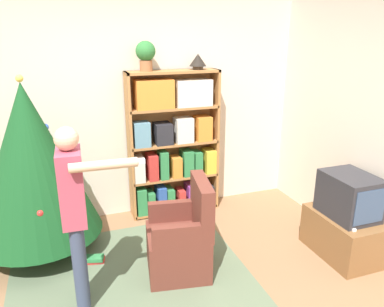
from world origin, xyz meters
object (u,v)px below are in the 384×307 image
at_px(christmas_tree, 31,162).
at_px(armchair, 182,241).
at_px(bookshelf, 174,144).
at_px(table_lamp, 198,61).
at_px(potted_plant, 146,54).
at_px(standing_person, 75,206).
at_px(television, 349,196).

distance_m(christmas_tree, armchair, 1.65).
height_order(bookshelf, christmas_tree, christmas_tree).
relative_size(bookshelf, table_lamp, 8.83).
distance_m(bookshelf, armchair, 1.40).
bearing_deg(christmas_tree, potted_plant, 18.57).
bearing_deg(bookshelf, armchair, -103.76).
xyz_separation_m(christmas_tree, armchair, (1.27, -0.82, -0.66)).
relative_size(armchair, standing_person, 0.60).
xyz_separation_m(television, standing_person, (-2.56, 0.12, 0.26)).
height_order(television, table_lamp, table_lamp).
distance_m(armchair, standing_person, 1.10).
xyz_separation_m(armchair, standing_person, (-0.92, -0.16, 0.59)).
relative_size(bookshelf, television, 3.27).
xyz_separation_m(bookshelf, television, (1.34, -1.52, -0.23)).
height_order(christmas_tree, potted_plant, potted_plant).
xyz_separation_m(television, table_lamp, (-1.03, 1.53, 1.21)).
bearing_deg(armchair, table_lamp, 163.43).
relative_size(standing_person, table_lamp, 7.72).
bearing_deg(christmas_tree, standing_person, -70.44).
bearing_deg(television, standing_person, 177.37).
relative_size(christmas_tree, standing_person, 1.18).
bearing_deg(armchair, bookshelf, 175.88).
bearing_deg(armchair, television, 89.91).
xyz_separation_m(standing_person, potted_plant, (0.92, 1.41, 1.05)).
bearing_deg(armchair, potted_plant, -170.38).
bearing_deg(christmas_tree, armchair, -32.96).
xyz_separation_m(standing_person, table_lamp, (1.53, 1.41, 0.96)).
xyz_separation_m(christmas_tree, table_lamp, (1.89, 0.43, 0.88)).
bearing_deg(table_lamp, potted_plant, -180.00).
bearing_deg(standing_person, bookshelf, 141.56).
distance_m(bookshelf, standing_person, 1.86).
height_order(armchair, potted_plant, potted_plant).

